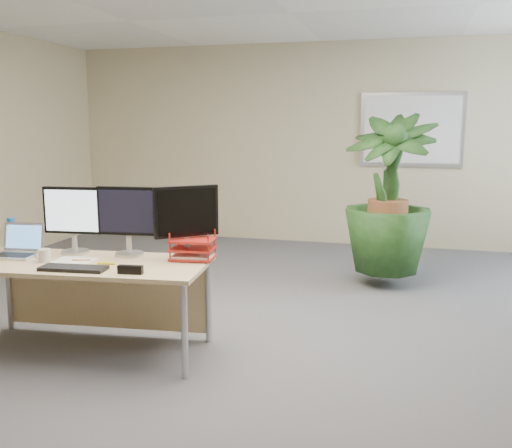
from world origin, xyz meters
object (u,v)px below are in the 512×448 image
(monitor_left, at_px, (73,216))
(laptop, at_px, (19,247))
(desk, at_px, (92,277))
(monitor_right, at_px, (128,216))
(floor_plant, at_px, (388,212))

(monitor_left, bearing_deg, laptop, -155.32)
(desk, height_order, monitor_left, monitor_left)
(desk, xyz_separation_m, monitor_left, (-0.21, 0.13, 0.43))
(laptop, bearing_deg, monitor_right, 14.73)
(floor_plant, xyz_separation_m, laptop, (-2.58, -2.28, -0.03))
(floor_plant, height_order, laptop, floor_plant)
(desk, distance_m, monitor_right, 0.51)
(floor_plant, bearing_deg, desk, -131.69)
(desk, xyz_separation_m, floor_plant, (2.00, 2.24, 0.22))
(monitor_right, bearing_deg, laptop, -165.27)
(desk, bearing_deg, laptop, -176.52)
(monitor_right, distance_m, laptop, 0.86)
(monitor_left, xyz_separation_m, monitor_right, (0.43, 0.04, 0.01))
(floor_plant, bearing_deg, monitor_left, -136.32)
(floor_plant, relative_size, laptop, 4.30)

